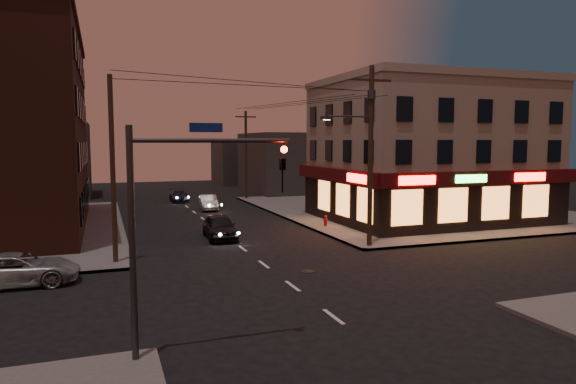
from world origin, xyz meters
name	(u,v)px	position (x,y,z in m)	size (l,w,h in m)	color
ground	(293,286)	(0.00, 0.00, 0.00)	(120.00, 120.00, 0.00)	black
sidewalk_ne	(408,209)	(18.00, 19.00, 0.07)	(24.00, 28.00, 0.15)	#514F4C
pizza_building	(428,150)	(15.93, 13.43, 5.35)	(15.85, 12.85, 10.50)	gray
bg_building_ne_a	(291,163)	(14.00, 38.00, 3.50)	(10.00, 12.00, 7.00)	#3F3D3A
bg_building_nw	(46,160)	(-13.00, 42.00, 4.00)	(9.00, 10.00, 8.00)	#3F3D3A
bg_building_ne_b	(244,163)	(12.00, 52.00, 3.00)	(8.00, 8.00, 6.00)	#3F3D3A
utility_pole_main	(369,146)	(6.68, 5.80, 5.76)	(4.20, 0.44, 10.00)	#382619
utility_pole_far	(246,155)	(6.80, 32.00, 4.65)	(0.26, 0.26, 9.00)	#382619
utility_pole_west	(113,169)	(-6.80, 6.50, 4.65)	(0.24, 0.24, 9.00)	#382619
traffic_signal	(172,210)	(-5.57, -5.60, 4.16)	(4.49, 0.32, 6.47)	#333538
suv_cross	(17,270)	(-10.75, 4.00, 0.68)	(2.26, 4.91, 1.36)	#92959A
sedan_near	(220,227)	(-0.56, 11.40, 0.74)	(1.75, 4.35, 1.48)	black
sedan_mid	(208,202)	(1.45, 25.11, 0.66)	(1.40, 4.02, 1.32)	gray
sedan_far	(179,196)	(-0.12, 32.19, 0.60)	(1.67, 4.11, 1.19)	black
fire_hydrant	(326,220)	(7.23, 12.79, 0.56)	(0.34, 0.34, 0.75)	maroon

